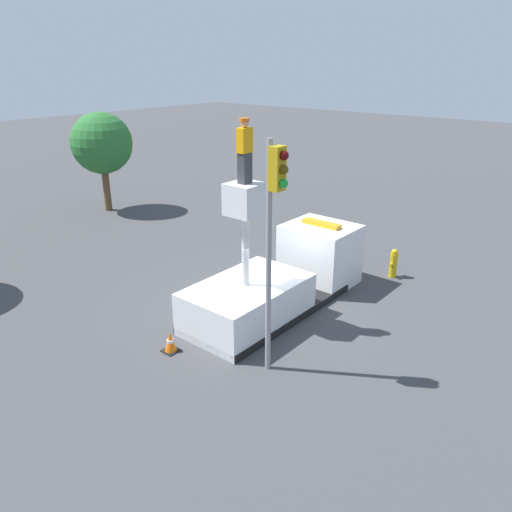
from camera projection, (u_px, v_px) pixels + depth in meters
ground_plane at (268, 311)px, 16.13m from camera, size 120.00×120.00×0.00m
bucket_truck at (281, 280)px, 16.29m from camera, size 6.98×2.45×4.40m
worker at (245, 151)px, 13.41m from camera, size 0.40×0.26×1.75m
traffic_light_pole at (274, 216)px, 11.54m from camera, size 0.34×0.57×5.97m
fire_hydrant at (393, 263)px, 18.46m from camera, size 0.52×0.28×1.11m
traffic_cone_rear at (170, 342)px, 13.81m from camera, size 0.43×0.43×0.59m
tree_left_bg at (102, 144)px, 25.61m from camera, size 3.13×3.13×5.14m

